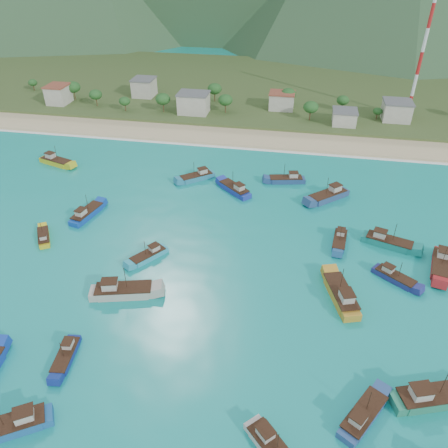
% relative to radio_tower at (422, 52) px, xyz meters
% --- Properties ---
extents(ground, '(600.00, 600.00, 0.00)m').
position_rel_radio_tower_xyz_m(ground, '(-48.38, -108.00, -25.56)').
color(ground, '#0C8386').
rests_on(ground, ground).
extents(beach, '(400.00, 18.00, 1.20)m').
position_rel_radio_tower_xyz_m(beach, '(-48.38, -29.00, -25.56)').
color(beach, beige).
rests_on(beach, ground).
extents(land, '(400.00, 110.00, 2.40)m').
position_rel_radio_tower_xyz_m(land, '(-48.38, 32.00, -25.56)').
color(land, '#385123').
rests_on(land, ground).
extents(surf_line, '(400.00, 2.50, 0.08)m').
position_rel_radio_tower_xyz_m(surf_line, '(-48.38, -38.50, -25.56)').
color(surf_line, white).
rests_on(surf_line, ground).
extents(village, '(209.93, 28.05, 7.48)m').
position_rel_radio_tower_xyz_m(village, '(-42.61, -5.05, -20.68)').
color(village, beige).
rests_on(village, ground).
extents(vegetation, '(279.26, 26.16, 8.69)m').
position_rel_radio_tower_xyz_m(vegetation, '(-59.43, -5.23, -20.30)').
color(vegetation, '#235623').
rests_on(vegetation, ground).
extents(radio_tower, '(1.20, 1.20, 47.92)m').
position_rel_radio_tower_xyz_m(radio_tower, '(0.00, 0.00, 0.00)').
color(radio_tower, red).
rests_on(radio_tower, ground).
extents(boat_0, '(11.41, 8.74, 6.69)m').
position_rel_radio_tower_xyz_m(boat_0, '(-78.00, -145.36, -24.74)').
color(boat_0, '#1A589A').
rests_on(boat_0, ground).
extents(boat_1, '(6.30, 12.33, 6.99)m').
position_rel_radio_tower_xyz_m(boat_1, '(-7.26, -94.14, -24.68)').
color(boat_1, maroon).
rests_on(boat_1, ground).
extents(boat_3, '(7.64, 9.12, 5.48)m').
position_rel_radio_tower_xyz_m(boat_3, '(-71.40, -102.35, -24.96)').
color(boat_3, '#299CBB').
rests_on(boat_3, ground).
extents(boat_5, '(10.41, 9.85, 6.54)m').
position_rel_radio_tower_xyz_m(boat_5, '(-57.19, -68.85, -24.76)').
color(boat_5, '#1F34A1').
rests_on(boat_5, ground).
extents(boat_6, '(8.26, 10.47, 6.18)m').
position_rel_radio_tower_xyz_m(boat_6, '(-26.80, -134.11, -24.83)').
color(boat_6, '#294A83').
rests_on(boat_6, ground).
extents(boat_11, '(5.48, 11.28, 6.41)m').
position_rel_radio_tower_xyz_m(boat_11, '(-92.78, -88.58, -24.79)').
color(boat_11, '#1041AA').
rests_on(boat_11, ground).
extents(boat_12, '(10.27, 9.17, 6.30)m').
position_rel_radio_tower_xyz_m(boat_12, '(-69.49, -63.44, -24.81)').
color(boat_12, teal).
rests_on(boat_12, ground).
extents(boat_13, '(13.26, 7.67, 7.52)m').
position_rel_radio_tower_xyz_m(boat_13, '(-15.98, -129.16, -24.58)').
color(boat_13, '#247F5F').
rests_on(boat_13, ground).
extents(boat_14, '(6.50, 8.35, 4.91)m').
position_rel_radio_tower_xyz_m(boat_14, '(-98.57, -99.94, -25.06)').
color(boat_14, gold).
rests_on(boat_14, ground).
extents(boat_15, '(13.19, 6.76, 7.48)m').
position_rel_radio_tower_xyz_m(boat_15, '(-72.65, -114.93, -24.59)').
color(boat_15, '#AFAB9E').
rests_on(boat_15, ground).
extents(boat_16, '(12.14, 6.97, 6.88)m').
position_rel_radio_tower_xyz_m(boat_16, '(-17.58, -87.49, -24.70)').
color(boat_16, '#147B73').
rests_on(boat_16, ground).
extents(boat_17, '(11.94, 6.76, 6.77)m').
position_rel_radio_tower_xyz_m(boat_17, '(-115.93, -61.53, -24.72)').
color(boat_17, gold).
rests_on(boat_17, ground).
extents(boat_19, '(11.03, 5.22, 6.27)m').
position_rel_radio_tower_xyz_m(boat_19, '(-43.09, -60.29, -24.81)').
color(boat_19, navy).
rests_on(boat_19, ground).
extents(boat_20, '(9.18, 7.84, 5.55)m').
position_rel_radio_tower_xyz_m(boat_20, '(-17.72, -100.02, -24.94)').
color(boat_20, navy).
rests_on(boat_20, ground).
extents(boat_21, '(11.65, 11.08, 7.34)m').
position_rel_radio_tower_xyz_m(boat_21, '(-31.09, -68.09, -24.62)').
color(boat_21, navy).
rests_on(boat_21, ground).
extents(boat_22, '(3.97, 9.72, 5.58)m').
position_rel_radio_tower_xyz_m(boat_22, '(-28.73, -88.65, -24.94)').
color(boat_22, '#21548D').
rests_on(boat_22, ground).
extents(boat_24, '(7.40, 13.12, 7.44)m').
position_rel_radio_tower_xyz_m(boat_24, '(-29.12, -108.01, -24.60)').
color(boat_24, '#BC8927').
rests_on(boat_24, ground).
extents(boat_26, '(3.59, 8.91, 5.12)m').
position_rel_radio_tower_xyz_m(boat_26, '(-76.39, -131.79, -25.02)').
color(boat_26, navy).
rests_on(boat_26, ground).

